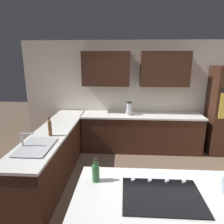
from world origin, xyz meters
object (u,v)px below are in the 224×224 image
at_px(cooktop, 162,196).
at_px(dish_soap_bottle, 50,128).
at_px(sink_unit, 35,146).
at_px(oil_bottle, 96,172).
at_px(blender, 129,109).

distance_m(cooktop, dish_soap_bottle, 2.22).
relative_size(sink_unit, dish_soap_bottle, 2.07).
bearing_deg(oil_bottle, blender, -98.65).
height_order(sink_unit, blender, blender).
distance_m(blender, dish_soap_bottle, 1.97).
height_order(cooktop, oil_bottle, oil_bottle).
xyz_separation_m(cooktop, blender, (0.26, -2.91, 0.13)).
distance_m(cooktop, oil_bottle, 0.71).
height_order(sink_unit, dish_soap_bottle, dish_soap_bottle).
bearing_deg(dish_soap_bottle, sink_unit, 83.05).
bearing_deg(blender, dish_soap_bottle, 45.91).
distance_m(sink_unit, dish_soap_bottle, 0.50).
height_order(blender, oil_bottle, blender).
distance_m(blender, oil_bottle, 2.72).
xyz_separation_m(dish_soap_bottle, oil_bottle, (-0.96, 1.27, -0.03)).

